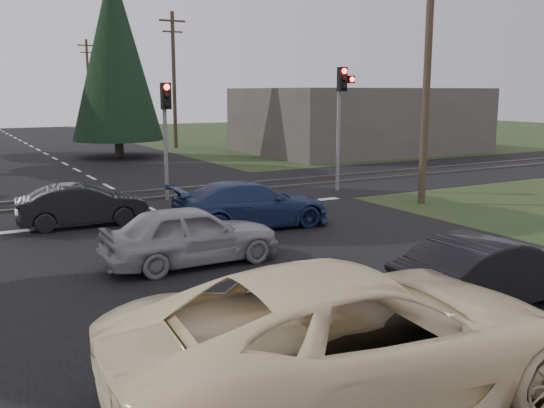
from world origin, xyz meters
TOP-DOWN VIEW (x-y plane):
  - ground at (0.00, 0.00)m, footprint 120.00×120.00m
  - road at (0.00, 10.00)m, footprint 14.00×100.00m
  - rail_corridor at (0.00, 12.00)m, footprint 120.00×8.00m
  - stop_line at (0.00, 8.20)m, footprint 13.00×0.35m
  - rail_near at (0.00, 11.20)m, footprint 120.00×0.12m
  - rail_far at (0.00, 12.80)m, footprint 120.00×0.12m
  - traffic_signal_right at (7.55, 9.47)m, footprint 0.68×0.48m
  - traffic_signal_center at (1.00, 10.68)m, footprint 0.32×0.48m
  - utility_pole_near at (8.50, 6.00)m, footprint 1.80×0.26m
  - utility_pole_mid at (8.50, 30.00)m, footprint 1.80×0.26m
  - utility_pole_far at (8.50, 55.00)m, footprint 1.80×0.26m
  - conifer_tree at (3.50, 26.00)m, footprint 5.20×5.20m
  - building_right at (18.00, 22.00)m, footprint 14.00×10.00m
  - cream_coupe at (-1.79, -3.83)m, footprint 6.41×3.38m
  - dark_hatchback at (2.41, -2.28)m, footprint 3.94×1.49m
  - silver_car at (-1.28, 2.84)m, footprint 3.96×1.61m
  - blue_sedan at (1.59, 5.48)m, footprint 4.68×2.21m
  - dark_car_far at (-2.50, 8.06)m, footprint 3.68×1.50m

SIDE VIEW (x-z plane):
  - ground at x=0.00m, z-range 0.00..0.00m
  - road at x=0.00m, z-range 0.00..0.01m
  - rail_corridor at x=0.00m, z-range 0.00..0.01m
  - stop_line at x=0.00m, z-range 0.01..0.01m
  - rail_near at x=0.00m, z-range 0.00..0.10m
  - rail_far at x=0.00m, z-range 0.00..0.10m
  - dark_car_far at x=-2.50m, z-range 0.00..1.19m
  - dark_hatchback at x=2.41m, z-range 0.00..1.28m
  - blue_sedan at x=1.59m, z-range 0.00..1.32m
  - silver_car at x=-1.28m, z-range 0.00..1.34m
  - cream_coupe at x=-1.79m, z-range 0.00..1.72m
  - building_right at x=18.00m, z-range 0.00..4.00m
  - traffic_signal_center at x=1.00m, z-range 0.76..4.86m
  - traffic_signal_right at x=7.55m, z-range 0.96..5.66m
  - utility_pole_near at x=8.50m, z-range 0.23..9.23m
  - utility_pole_mid at x=8.50m, z-range 0.23..9.23m
  - utility_pole_far at x=8.50m, z-range 0.23..9.23m
  - conifer_tree at x=3.50m, z-range 0.49..11.49m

